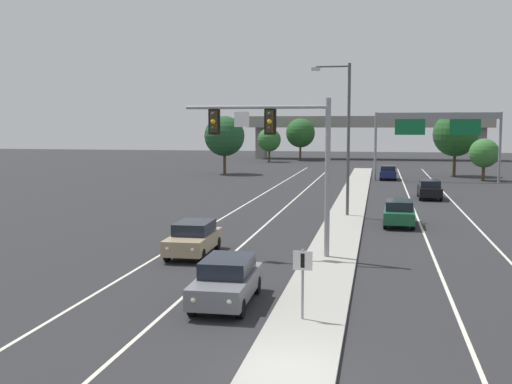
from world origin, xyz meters
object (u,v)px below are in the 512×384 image
object	(u,v)px
median_sign_post	(303,274)
tree_far_left_b	(269,140)
car_receding_green	(399,212)
tree_far_right_b	(484,153)
highway_sign_gantry	(437,125)
tree_far_left_a	(224,136)
tree_far_left_c	(300,133)
car_oncoming_tan	(194,238)
tree_far_right_c	(455,134)
car_receding_black	(430,189)
car_receding_navy	(388,172)
overhead_signal_mast	(281,143)
street_lamp_median	(345,130)
car_oncoming_grey	(227,280)

from	to	relation	value
median_sign_post	tree_far_left_b	size ratio (longest dim) A/B	0.39
car_receding_green	tree_far_right_b	distance (m)	35.18
highway_sign_gantry	tree_far_left_a	bearing A→B (deg)	167.23
highway_sign_gantry	tree_far_left_c	xyz separation A→B (m)	(-19.44, 37.28, -1.44)
car_oncoming_tan	tree_far_right_c	world-z (taller)	tree_far_right_c
tree_far_right_c	tree_far_left_b	size ratio (longest dim) A/B	1.37
highway_sign_gantry	tree_far_left_a	distance (m)	25.70
car_receding_black	car_receding_navy	distance (m)	18.38
car_oncoming_tan	tree_far_right_b	world-z (taller)	tree_far_right_b
highway_sign_gantry	tree_far_right_b	world-z (taller)	highway_sign_gantry
car_receding_green	overhead_signal_mast	bearing A→B (deg)	-118.27
car_receding_black	tree_far_right_b	world-z (taller)	tree_far_right_b
street_lamp_median	tree_far_left_c	world-z (taller)	street_lamp_median
overhead_signal_mast	highway_sign_gantry	bearing A→B (deg)	75.95
street_lamp_median	tree_far_left_c	bearing A→B (deg)	99.60
car_receding_navy	street_lamp_median	bearing A→B (deg)	-96.24
car_receding_green	tree_far_right_b	world-z (taller)	tree_far_right_b
car_oncoming_tan	highway_sign_gantry	size ratio (longest dim) A/B	0.34
median_sign_post	tree_far_left_a	distance (m)	59.51
tree_far_right_c	tree_far_left_b	xyz separation A→B (m)	(-26.77, 24.02, -1.36)
car_receding_navy	highway_sign_gantry	xyz separation A→B (m)	(5.05, -1.50, 5.34)
highway_sign_gantry	tree_far_left_a	xyz separation A→B (m)	(-25.03, 5.67, -1.43)
car_receding_black	tree_far_left_b	bearing A→B (deg)	114.42
median_sign_post	tree_far_right_c	xyz separation A→B (m)	(11.15, 59.29, 3.41)
car_oncoming_tan	highway_sign_gantry	distance (m)	44.91
car_oncoming_grey	highway_sign_gantry	bearing A→B (deg)	77.32
car_oncoming_grey	tree_far_left_b	distance (m)	82.66
car_receding_green	car_receding_black	world-z (taller)	same
car_receding_black	tree_far_left_c	distance (m)	56.81
street_lamp_median	car_oncoming_tan	bearing A→B (deg)	-114.76
car_receding_black	highway_sign_gantry	bearing A→B (deg)	83.45
street_lamp_median	overhead_signal_mast	bearing A→B (deg)	-99.11
car_oncoming_grey	car_receding_black	xyz separation A→B (m)	(9.27, 33.05, 0.00)
tree_far_left_b	tree_far_left_a	bearing A→B (deg)	-92.33
car_receding_black	tree_far_left_b	xyz separation A→B (m)	(-22.05, 48.56, 2.82)
car_receding_navy	tree_far_left_b	world-z (taller)	tree_far_left_b
highway_sign_gantry	tree_far_right_c	bearing A→B (deg)	70.47
street_lamp_median	tree_far_left_b	size ratio (longest dim) A/B	1.79
car_receding_green	tree_far_right_c	world-z (taller)	tree_far_right_c
car_oncoming_grey	car_receding_green	distance (m)	19.38
median_sign_post	tree_far_right_b	world-z (taller)	tree_far_right_b
car_receding_navy	tree_far_left_c	world-z (taller)	tree_far_left_c
tree_far_left_c	tree_far_right_b	xyz separation A→B (m)	(24.70, -35.02, -1.69)
tree_far_left_c	car_oncoming_grey	bearing A→B (deg)	-84.57
street_lamp_median	car_oncoming_tan	distance (m)	15.88
overhead_signal_mast	tree_far_left_b	world-z (taller)	overhead_signal_mast
tree_far_left_c	tree_far_left_b	distance (m)	7.08
car_receding_navy	tree_far_left_c	bearing A→B (deg)	111.89
car_oncoming_tan	car_receding_black	bearing A→B (deg)	63.47
tree_far_left_b	car_receding_green	bearing A→B (deg)	-73.18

